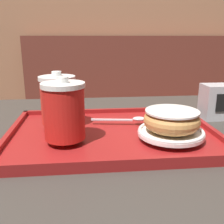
{
  "coord_description": "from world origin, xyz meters",
  "views": [
    {
      "loc": [
        -0.05,
        -0.64,
        0.99
      ],
      "look_at": [
        0.01,
        -0.02,
        0.82
      ],
      "focal_mm": 42.0,
      "sensor_mm": 36.0,
      "label": 1
    }
  ],
  "objects_px": {
    "coffee_cup_front": "(64,111)",
    "spoon": "(131,119)",
    "coffee_cup_rear": "(58,100)",
    "donut_chocolate_glazed": "(172,120)",
    "napkin_dispenser": "(221,102)"
  },
  "relations": [
    {
      "from": "coffee_cup_rear",
      "to": "donut_chocolate_glazed",
      "type": "bearing_deg",
      "value": -24.09
    },
    {
      "from": "coffee_cup_rear",
      "to": "coffee_cup_front",
      "type": "bearing_deg",
      "value": -78.07
    },
    {
      "from": "coffee_cup_front",
      "to": "napkin_dispenser",
      "type": "height_order",
      "value": "coffee_cup_front"
    },
    {
      "from": "coffee_cup_rear",
      "to": "napkin_dispenser",
      "type": "bearing_deg",
      "value": 8.33
    },
    {
      "from": "coffee_cup_front",
      "to": "coffee_cup_rear",
      "type": "relative_size",
      "value": 1.02
    },
    {
      "from": "donut_chocolate_glazed",
      "to": "spoon",
      "type": "relative_size",
      "value": 0.86
    },
    {
      "from": "coffee_cup_front",
      "to": "donut_chocolate_glazed",
      "type": "distance_m",
      "value": 0.24
    },
    {
      "from": "spoon",
      "to": "napkin_dispenser",
      "type": "height_order",
      "value": "napkin_dispenser"
    },
    {
      "from": "donut_chocolate_glazed",
      "to": "napkin_dispenser",
      "type": "distance_m",
      "value": 0.29
    },
    {
      "from": "coffee_cup_rear",
      "to": "donut_chocolate_glazed",
      "type": "distance_m",
      "value": 0.29
    },
    {
      "from": "donut_chocolate_glazed",
      "to": "coffee_cup_rear",
      "type": "bearing_deg",
      "value": 155.91
    },
    {
      "from": "coffee_cup_front",
      "to": "spoon",
      "type": "bearing_deg",
      "value": 32.84
    },
    {
      "from": "coffee_cup_rear",
      "to": "spoon",
      "type": "distance_m",
      "value": 0.2
    },
    {
      "from": "coffee_cup_rear",
      "to": "spoon",
      "type": "height_order",
      "value": "coffee_cup_rear"
    },
    {
      "from": "coffee_cup_front",
      "to": "spoon",
      "type": "distance_m",
      "value": 0.21
    }
  ]
}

